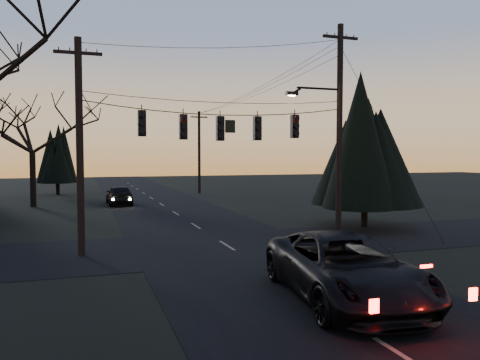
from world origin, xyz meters
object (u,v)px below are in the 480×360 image
object	(u,v)px
utility_pole_far_r	(199,193)
sedan_oncoming_a	(119,195)
utility_pole_left	(82,255)
suv_near	(345,268)
utility_pole_far_l	(83,191)
evergreen_right	(365,147)
utility_pole_right	(338,239)

from	to	relation	value
utility_pole_far_r	sedan_oncoming_a	size ratio (longest dim) A/B	1.83
utility_pole_left	utility_pole_far_r	distance (m)	30.27
suv_near	sedan_oncoming_a	distance (m)	27.77
utility_pole_far_l	sedan_oncoming_a	world-z (taller)	utility_pole_far_l
utility_pole_far_r	evergreen_right	xyz separation A→B (m)	(3.28, -25.17, 4.39)
evergreen_right	sedan_oncoming_a	xyz separation A→B (m)	(-11.98, 16.29, -3.60)
utility_pole_far_r	utility_pole_left	bearing A→B (deg)	-112.33
utility_pole_far_l	suv_near	xyz separation A→B (m)	(6.80, -44.36, 0.89)
utility_pole_right	utility_pole_left	distance (m)	11.50
utility_pole_far_l	utility_pole_right	bearing A→B (deg)	-72.28
utility_pole_right	suv_near	xyz separation A→B (m)	(-4.70, -8.36, 0.89)
utility_pole_right	evergreen_right	world-z (taller)	evergreen_right
utility_pole_far_r	utility_pole_far_l	bearing A→B (deg)	145.18
sedan_oncoming_a	utility_pole_far_l	bearing A→B (deg)	-82.25
sedan_oncoming_a	utility_pole_right	bearing A→B (deg)	112.80
utility_pole_left	utility_pole_far_l	size ratio (longest dim) A/B	1.06
utility_pole_left	evergreen_right	bearing A→B (deg)	10.83
evergreen_right	utility_pole_far_r	bearing A→B (deg)	97.43
utility_pole_left	utility_pole_far_r	size ratio (longest dim) A/B	1.00
evergreen_right	suv_near	distance (m)	14.18
utility_pole_right	suv_near	world-z (taller)	utility_pole_right
utility_pole_right	sedan_oncoming_a	size ratio (longest dim) A/B	2.16
utility_pole_far_r	utility_pole_far_l	xyz separation A→B (m)	(-11.50, 8.00, 0.00)
utility_pole_far_l	sedan_oncoming_a	size ratio (longest dim) A/B	1.72
utility_pole_far_l	utility_pole_far_r	bearing A→B (deg)	-34.82
utility_pole_far_r	suv_near	size ratio (longest dim) A/B	1.33
utility_pole_far_r	suv_near	xyz separation A→B (m)	(-4.70, -36.36, 0.89)
utility_pole_left	sedan_oncoming_a	world-z (taller)	utility_pole_left
utility_pole_right	utility_pole_far_l	size ratio (longest dim) A/B	1.25
utility_pole_right	sedan_oncoming_a	xyz separation A→B (m)	(-8.70, 19.12, 0.79)
evergreen_right	suv_near	size ratio (longest dim) A/B	1.19
utility_pole_left	evergreen_right	distance (m)	15.68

